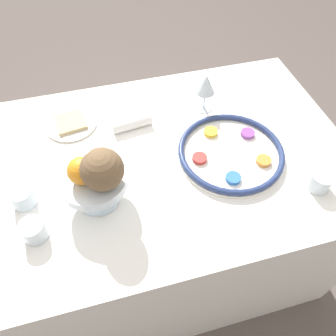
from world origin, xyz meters
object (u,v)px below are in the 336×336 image
(fruit_stand, at_px, (94,182))
(orange_fruit, at_px, (82,171))
(bread_plate, at_px, (71,123))
(cup_far, at_px, (34,230))
(seder_plate, at_px, (231,152))
(cup_near, at_px, (22,197))
(coconut, at_px, (102,169))
(wine_glass, at_px, (206,85))
(cup_mid, at_px, (320,181))
(napkin_roll, at_px, (132,123))

(fruit_stand, relative_size, orange_fruit, 2.53)
(bread_plate, relative_size, cup_far, 2.68)
(fruit_stand, xyz_separation_m, cup_far, (0.19, 0.08, -0.06))
(seder_plate, distance_m, cup_far, 0.65)
(fruit_stand, bearing_deg, bread_plate, -80.93)
(seder_plate, height_order, orange_fruit, orange_fruit)
(cup_near, bearing_deg, coconut, 163.60)
(wine_glass, bearing_deg, orange_fruit, 34.10)
(orange_fruit, relative_size, coconut, 0.67)
(coconut, relative_size, cup_far, 1.67)
(cup_mid, bearing_deg, orange_fruit, -10.56)
(orange_fruit, relative_size, bread_plate, 0.42)
(seder_plate, xyz_separation_m, cup_mid, (-0.21, 0.19, 0.01))
(coconut, xyz_separation_m, bread_plate, (0.09, -0.38, -0.16))
(seder_plate, distance_m, bread_plate, 0.59)
(seder_plate, xyz_separation_m, cup_near, (0.67, 0.02, 0.01))
(orange_fruit, relative_size, cup_near, 1.12)
(fruit_stand, distance_m, cup_mid, 0.68)
(orange_fruit, bearing_deg, cup_near, -13.68)
(wine_glass, height_order, bread_plate, wine_glass)
(napkin_roll, distance_m, cup_mid, 0.65)
(napkin_roll, bearing_deg, bread_plate, -18.86)
(wine_glass, bearing_deg, cup_mid, 116.91)
(napkin_roll, bearing_deg, cup_mid, 141.17)
(coconut, distance_m, cup_mid, 0.66)
(wine_glass, relative_size, cup_mid, 2.16)
(bread_plate, distance_m, cup_near, 0.35)
(cup_near, height_order, cup_mid, same)
(orange_fruit, xyz_separation_m, cup_near, (0.19, -0.05, -0.12))
(bread_plate, height_order, napkin_roll, napkin_roll)
(napkin_roll, height_order, cup_far, cup_far)
(cup_far, bearing_deg, bread_plate, -106.90)
(orange_fruit, bearing_deg, bread_plate, -84.63)
(fruit_stand, relative_size, cup_mid, 2.83)
(cup_near, bearing_deg, cup_mid, 168.75)
(fruit_stand, height_order, cup_near, fruit_stand)
(orange_fruit, bearing_deg, wine_glass, -145.90)
(fruit_stand, relative_size, coconut, 1.69)
(wine_glass, distance_m, cup_mid, 0.50)
(fruit_stand, relative_size, cup_near, 2.83)
(wine_glass, bearing_deg, seder_plate, 92.34)
(orange_fruit, bearing_deg, fruit_stand, -167.39)
(orange_fruit, relative_size, cup_mid, 1.12)
(coconut, bearing_deg, fruit_stand, -44.13)
(orange_fruit, distance_m, cup_far, 0.22)
(fruit_stand, height_order, orange_fruit, orange_fruit)
(wine_glass, xyz_separation_m, coconut, (0.41, 0.34, 0.06))
(bread_plate, bearing_deg, orange_fruit, 95.37)
(bread_plate, bearing_deg, fruit_stand, 99.07)
(seder_plate, xyz_separation_m, wine_glass, (0.01, -0.25, 0.09))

